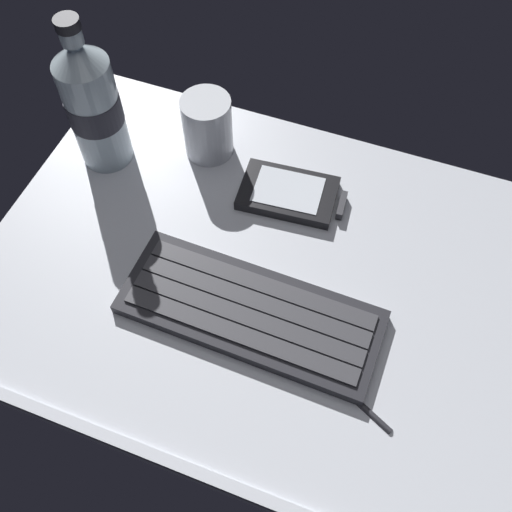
{
  "coord_description": "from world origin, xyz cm",
  "views": [
    {
      "loc": [
        12.15,
        -32.39,
        58.67
      ],
      "look_at": [
        0.0,
        0.0,
        3.0
      ],
      "focal_mm": 40.72,
      "sensor_mm": 36.0,
      "label": 1
    }
  ],
  "objects_px": {
    "handheld_device": "(293,194)",
    "stylus_pen": "(355,398)",
    "juice_cup": "(208,129)",
    "keyboard": "(250,312)",
    "water_bottle": "(93,104)"
  },
  "relations": [
    {
      "from": "handheld_device",
      "to": "stylus_pen",
      "type": "xyz_separation_m",
      "value": [
        0.14,
        -0.23,
        -0.0
      ]
    },
    {
      "from": "juice_cup",
      "to": "keyboard",
      "type": "bearing_deg",
      "value": -56.65
    },
    {
      "from": "handheld_device",
      "to": "water_bottle",
      "type": "relative_size",
      "value": 0.64
    },
    {
      "from": "juice_cup",
      "to": "stylus_pen",
      "type": "height_order",
      "value": "juice_cup"
    },
    {
      "from": "keyboard",
      "to": "stylus_pen",
      "type": "distance_m",
      "value": 0.15
    },
    {
      "from": "keyboard",
      "to": "stylus_pen",
      "type": "height_order",
      "value": "keyboard"
    },
    {
      "from": "handheld_device",
      "to": "juice_cup",
      "type": "height_order",
      "value": "juice_cup"
    },
    {
      "from": "juice_cup",
      "to": "stylus_pen",
      "type": "bearing_deg",
      "value": -43.91
    },
    {
      "from": "keyboard",
      "to": "handheld_device",
      "type": "xyz_separation_m",
      "value": [
        -0.01,
        0.17,
        -0.0
      ]
    },
    {
      "from": "handheld_device",
      "to": "water_bottle",
      "type": "xyz_separation_m",
      "value": [
        -0.25,
        -0.02,
        0.08
      ]
    },
    {
      "from": "keyboard",
      "to": "handheld_device",
      "type": "relative_size",
      "value": 2.2
    },
    {
      "from": "keyboard",
      "to": "juice_cup",
      "type": "bearing_deg",
      "value": 123.35
    },
    {
      "from": "juice_cup",
      "to": "water_bottle",
      "type": "bearing_deg",
      "value": -155.36
    },
    {
      "from": "water_bottle",
      "to": "stylus_pen",
      "type": "distance_m",
      "value": 0.46
    },
    {
      "from": "water_bottle",
      "to": "juice_cup",
      "type": "bearing_deg",
      "value": 24.64
    }
  ]
}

